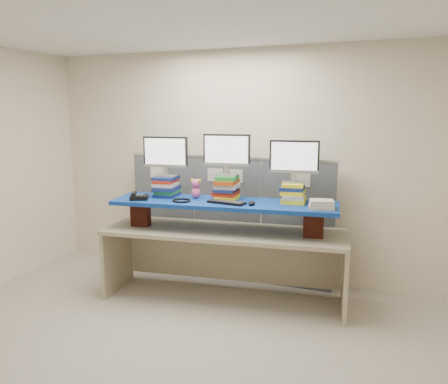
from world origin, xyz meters
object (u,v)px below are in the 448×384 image
at_px(monitor_left, 165,154).
at_px(keyboard, 227,202).
at_px(desk, 224,244).
at_px(monitor_right, 294,159).
at_px(desk_phone, 139,197).
at_px(monitor_center, 227,152).
at_px(blue_board, 224,203).

bearing_deg(monitor_left, keyboard, -16.56).
bearing_deg(desk, monitor_left, 170.39).
relative_size(monitor_right, desk_phone, 2.13).
distance_m(desk, monitor_center, 1.00).
bearing_deg(keyboard, monitor_left, 178.60).
bearing_deg(blue_board, monitor_right, 9.34).
bearing_deg(blue_board, keyboard, -63.24).
relative_size(keyboard, desk_phone, 1.74).
xyz_separation_m(monitor_left, monitor_center, (0.69, 0.09, 0.04)).
xyz_separation_m(blue_board, keyboard, (0.07, -0.10, 0.03)).
bearing_deg(desk, blue_board, 172.83).
bearing_deg(monitor_center, monitor_left, -180.00).
height_order(monitor_right, keyboard, monitor_right).
height_order(monitor_left, desk_phone, monitor_left).
bearing_deg(monitor_right, monitor_center, 180.00).
distance_m(monitor_center, keyboard, 0.55).
bearing_deg(monitor_center, blue_board, -89.89).
distance_m(keyboard, desk_phone, 0.98).
distance_m(monitor_left, keyboard, 0.91).
bearing_deg(keyboard, desk, 131.92).
relative_size(desk, monitor_center, 5.24).
height_order(blue_board, monitor_right, monitor_right).
bearing_deg(desk_phone, keyboard, -16.91).
bearing_deg(keyboard, monitor_center, 118.58).
height_order(monitor_center, keyboard, monitor_center).
height_order(monitor_left, monitor_right, monitor_left).
distance_m(desk, keyboard, 0.51).
xyz_separation_m(blue_board, desk_phone, (-0.90, -0.25, 0.05)).
height_order(blue_board, keyboard, keyboard).
relative_size(monitor_center, keyboard, 1.23).
relative_size(monitor_left, desk_phone, 2.13).
xyz_separation_m(monitor_right, keyboard, (-0.63, -0.31, -0.45)).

